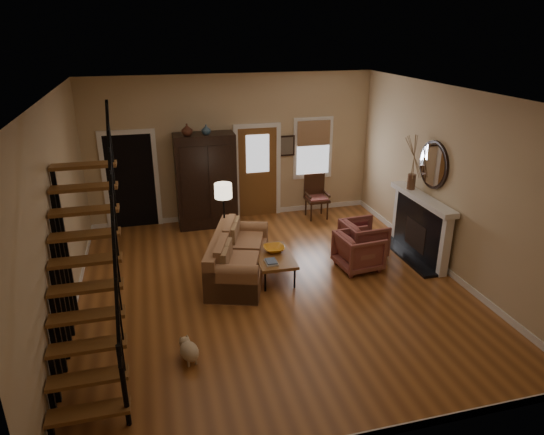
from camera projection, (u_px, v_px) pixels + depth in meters
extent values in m
plane|color=#995827|center=(272.00, 287.00, 8.44)|extent=(7.00, 7.00, 0.00)
plane|color=white|center=(272.00, 94.00, 7.22)|extent=(7.00, 7.00, 0.00)
cube|color=tan|center=(233.00, 149.00, 10.98)|extent=(6.50, 0.04, 3.30)
cube|color=tan|center=(57.00, 217.00, 7.07)|extent=(0.04, 7.00, 3.30)
cube|color=tan|center=(449.00, 183.00, 8.59)|extent=(0.04, 7.00, 3.30)
cube|color=black|center=(131.00, 180.00, 10.80)|extent=(1.00, 0.36, 2.10)
cube|color=brown|center=(258.00, 173.00, 11.31)|extent=(0.90, 0.06, 2.10)
cube|color=silver|center=(313.00, 148.00, 11.43)|extent=(0.96, 0.06, 1.46)
cube|color=black|center=(421.00, 229.00, 9.41)|extent=(0.24, 1.60, 1.15)
cube|color=white|center=(422.00, 199.00, 9.16)|extent=(0.30, 1.95, 0.10)
cylinder|color=silver|center=(433.00, 165.00, 8.95)|extent=(0.05, 0.90, 0.90)
imported|color=#4C2619|center=(187.00, 130.00, 10.12)|extent=(0.24, 0.24, 0.25)
imported|color=#334C60|center=(206.00, 130.00, 10.22)|extent=(0.20, 0.20, 0.21)
imported|color=orange|center=(274.00, 249.00, 8.79)|extent=(0.38, 0.38, 0.09)
imported|color=maroon|center=(359.00, 251.00, 8.99)|extent=(0.84, 0.82, 0.70)
imported|color=maroon|center=(364.00, 239.00, 9.50)|extent=(0.83, 0.81, 0.71)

